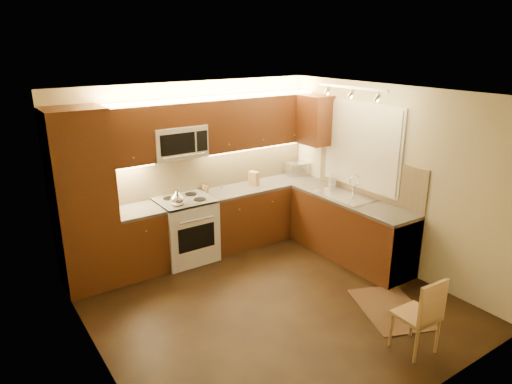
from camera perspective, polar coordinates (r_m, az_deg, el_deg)
floor at (r=5.74m, az=1.90°, el=-13.66°), size 4.00×4.00×0.01m
ceiling at (r=4.90m, az=2.21°, el=11.98°), size 4.00×4.00×0.01m
wall_back at (r=6.83m, az=-7.91°, el=2.93°), size 4.00×0.01×2.50m
wall_front at (r=3.91m, az=19.91°, el=-10.13°), size 4.00×0.01×2.50m
wall_left at (r=4.40m, az=-19.63°, el=-6.80°), size 0.01×4.00×2.50m
wall_right at (r=6.52m, az=16.39°, el=1.61°), size 0.01×4.00×2.50m
pantry at (r=6.06m, az=-20.63°, el=-1.08°), size 0.70×0.60×2.30m
base_cab_back_left at (r=6.48m, az=-14.27°, el=-6.03°), size 0.62×0.60×0.86m
counter_back_left at (r=6.32m, az=-14.58°, el=-2.31°), size 0.62×0.60×0.04m
base_cab_back_right at (r=7.34m, az=0.70°, el=-2.53°), size 1.92×0.60×0.86m
counter_back_right at (r=7.19m, az=0.72°, el=0.82°), size 1.92×0.60×0.04m
base_cab_right at (r=6.82m, az=11.59°, el=-4.58°), size 0.60×2.00×0.86m
counter_right at (r=6.67m, az=11.83°, el=-1.01°), size 0.60×2.00×0.04m
dishwasher at (r=6.40m, az=16.06°, el=-6.51°), size 0.58×0.60×0.84m
backsplash_back at (r=6.99m, az=-5.29°, el=2.96°), size 3.30×0.02×0.60m
backsplash_right at (r=6.78m, az=13.72°, el=2.01°), size 0.02×2.00×0.60m
upper_cab_back_left at (r=6.17m, az=-15.72°, el=6.73°), size 0.62×0.35×0.75m
upper_cab_back_right at (r=7.06m, az=0.16°, el=8.80°), size 1.92×0.35×0.75m
upper_cab_bridge at (r=6.38m, az=-9.97°, el=9.51°), size 0.76×0.35×0.31m
upper_cab_right_corner at (r=7.21m, az=7.32°, el=8.85°), size 0.35×0.50×0.75m
stove at (r=6.69m, az=-8.67°, el=-4.61°), size 0.76×0.65×0.92m
microwave at (r=6.43m, az=-9.73°, el=6.19°), size 0.76×0.38×0.44m
window_frame at (r=6.77m, az=13.01°, el=5.55°), size 0.03×1.44×1.24m
window_blinds at (r=6.76m, az=12.89°, el=5.54°), size 0.02×1.36×1.16m
sink at (r=6.73m, az=10.97°, el=0.10°), size 0.52×0.86×0.15m
faucet at (r=6.84m, az=12.08°, el=0.96°), size 0.20×0.04×0.30m
track_light_bar at (r=6.23m, az=11.80°, el=12.59°), size 0.04×1.20×0.03m
kettle at (r=6.25m, az=-9.75°, el=-0.72°), size 0.24×0.24×0.22m
toaster_oven at (r=7.70m, az=5.14°, el=2.90°), size 0.40×0.32×0.21m
knife_block at (r=7.14m, az=-0.26°, el=1.74°), size 0.13×0.17×0.21m
spice_jar_a at (r=6.97m, az=-4.28°, el=0.78°), size 0.06×0.06×0.09m
spice_jar_b at (r=6.93m, az=-6.55°, el=0.58°), size 0.06×0.06×0.09m
spice_jar_c at (r=6.91m, az=-6.45°, el=0.50°), size 0.04×0.04×0.08m
spice_jar_d at (r=6.83m, az=-6.05°, el=0.37°), size 0.06×0.06×0.10m
soap_bottle at (r=7.17m, az=9.42°, el=1.45°), size 0.11×0.11×0.18m
rug at (r=5.85m, az=16.35°, el=-13.72°), size 1.00×1.19×0.01m
dining_chair at (r=5.05m, az=19.27°, el=-14.02°), size 0.39×0.39×0.84m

